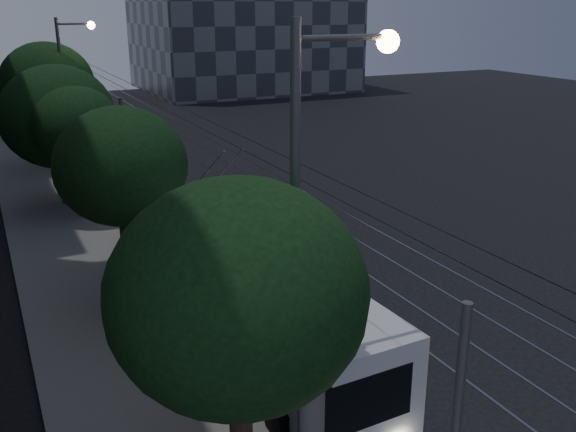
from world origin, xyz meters
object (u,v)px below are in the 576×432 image
Objects in this scene: car_white_a at (111,172)px; streetlamp_far at (70,80)px; trolleybus at (257,302)px; car_white_c at (93,153)px; streetlamp_near at (314,213)px; car_white_d at (94,127)px; car_white_b at (124,157)px; pickup_silver at (183,233)px.

streetlamp_far is (-1.10, 4.08, 4.56)m from car_white_a.
trolleybus is 25.28m from car_white_c.
streetlamp_near is (-0.70, -4.52, 4.04)m from trolleybus.
streetlamp_far reaches higher than car_white_d.
streetlamp_far is at bearing 91.24° from streetlamp_near.
car_white_b is at bearing 84.14° from trolleybus.
streetlamp_far reaches higher than pickup_silver.
car_white_a reaches higher than car_white_b.
trolleybus is 2.55× the size of car_white_d.
streetlamp_far is (-0.61, 28.12, -0.28)m from streetlamp_near.
car_white_b is at bearing 85.92° from streetlamp_near.
car_white_a is 0.50× the size of streetlamp_near.
trolleybus is 2.50× the size of car_white_a.
streetlamp_near reaches higher than car_white_d.
streetlamp_far reaches higher than car_white_b.
pickup_silver is at bearing 85.05° from streetlamp_near.
car_white_a is 24.53m from streetlamp_near.
streetlamp_near is at bearing -110.35° from car_white_c.
trolleybus is at bearing 81.23° from streetlamp_near.
streetlamp_far is at bearing -117.46° from car_white_d.
car_white_b is (0.86, 14.85, -0.09)m from pickup_silver.
car_white_d is at bearing 77.96° from car_white_b.
car_white_c is 5.03m from streetlamp_far.
car_white_a is 6.21m from streetlamp_far.
car_white_a is 0.99× the size of car_white_b.
car_white_a is at bearing -74.85° from streetlamp_far.
trolleybus is 6.10m from streetlamp_near.
car_white_c reaches higher than car_white_b.
car_white_c is 8.71m from car_white_d.
trolleybus reaches higher than car_white_d.
streetlamp_near is at bearing -88.76° from streetlamp_far.
streetlamp_far is at bearing 90.46° from trolleybus.
car_white_d is at bearing 81.57° from car_white_a.
streetlamp_far is (-1.74, 15.08, 4.58)m from pickup_silver.
trolleybus is 1.25× the size of streetlamp_near.
streetlamp_near is 28.13m from streetlamp_far.
car_white_c is at bearing 70.20° from pickup_silver.
streetlamp_near is (-0.50, -24.04, 4.84)m from car_white_a.
car_white_a is at bearing 71.32° from pickup_silver.
pickup_silver is at bearing -83.43° from streetlamp_far.
trolleybus is 8.58m from pickup_silver.
streetlamp_far reaches higher than trolleybus.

